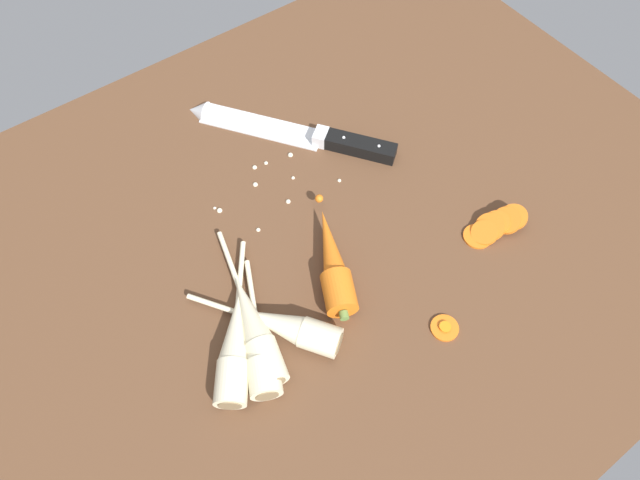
% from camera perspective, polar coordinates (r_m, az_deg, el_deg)
% --- Properties ---
extents(ground_plane, '(1.20, 0.90, 0.04)m').
position_cam_1_polar(ground_plane, '(0.81, -0.82, -0.31)').
color(ground_plane, brown).
extents(chefs_knife, '(0.23, 0.30, 0.04)m').
position_cam_1_polar(chefs_knife, '(0.91, -3.46, 11.05)').
color(chefs_knife, silver).
rests_on(chefs_knife, ground_plane).
extents(whole_carrot, '(0.10, 0.18, 0.04)m').
position_cam_1_polar(whole_carrot, '(0.75, 1.31, -2.35)').
color(whole_carrot, orange).
rests_on(whole_carrot, ground_plane).
extents(parsnip_front, '(0.15, 0.20, 0.04)m').
position_cam_1_polar(parsnip_front, '(0.71, -8.65, -10.58)').
color(parsnip_front, beige).
rests_on(parsnip_front, ground_plane).
extents(parsnip_mid_left, '(0.14, 0.18, 0.04)m').
position_cam_1_polar(parsnip_mid_left, '(0.71, -3.29, -8.79)').
color(parsnip_mid_left, beige).
rests_on(parsnip_mid_left, ground_plane).
extents(parsnip_mid_right, '(0.08, 0.23, 0.04)m').
position_cam_1_polar(parsnip_mid_right, '(0.72, -6.69, -8.86)').
color(parsnip_mid_right, beige).
rests_on(parsnip_mid_right, ground_plane).
extents(parsnip_back, '(0.10, 0.18, 0.04)m').
position_cam_1_polar(parsnip_back, '(0.71, -6.15, -10.76)').
color(parsnip_back, beige).
rests_on(parsnip_back, ground_plane).
extents(carrot_slice_stack, '(0.10, 0.05, 0.03)m').
position_cam_1_polar(carrot_slice_stack, '(0.83, 17.31, 1.36)').
color(carrot_slice_stack, orange).
rests_on(carrot_slice_stack, ground_plane).
extents(carrot_slice_stray_near, '(0.04, 0.04, 0.01)m').
position_cam_1_polar(carrot_slice_stray_near, '(0.75, 12.56, -8.65)').
color(carrot_slice_stray_near, orange).
rests_on(carrot_slice_stray_near, ground_plane).
extents(mince_crumbs, '(0.18, 0.11, 0.01)m').
position_cam_1_polar(mince_crumbs, '(0.85, -5.54, 5.63)').
color(mince_crumbs, beige).
rests_on(mince_crumbs, ground_plane).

